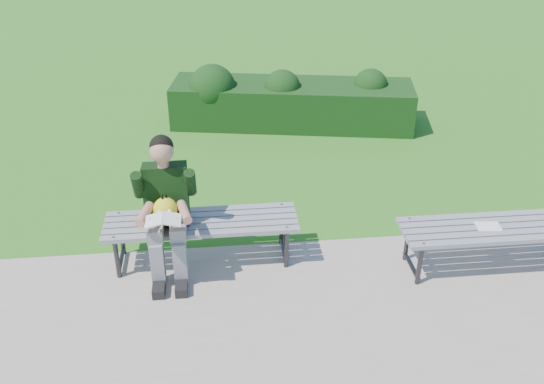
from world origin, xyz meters
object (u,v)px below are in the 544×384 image
at_px(seated_boy, 166,205).
at_px(paper_sheet, 488,226).
at_px(bench_left, 201,225).
at_px(hedge, 286,100).
at_px(bench_right, 498,231).

distance_m(seated_boy, paper_sheet, 2.95).
height_order(bench_left, seated_boy, seated_boy).
height_order(hedge, paper_sheet, hedge).
xyz_separation_m(bench_left, bench_right, (2.72, -0.38, 0.00)).
xyz_separation_m(bench_right, paper_sheet, (-0.10, -0.00, 0.06)).
relative_size(hedge, seated_boy, 2.66).
bearing_deg(paper_sheet, bench_right, 0.00).
height_order(seated_boy, paper_sheet, seated_boy).
height_order(hedge, seated_boy, seated_boy).
bearing_deg(bench_right, paper_sheet, -180.00).
height_order(bench_right, paper_sheet, bench_right).
xyz_separation_m(bench_left, seated_boy, (-0.30, -0.09, 0.30)).
bearing_deg(hedge, bench_left, -110.18).
xyz_separation_m(hedge, bench_left, (-1.20, -3.28, 0.05)).
distance_m(hedge, paper_sheet, 3.93).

